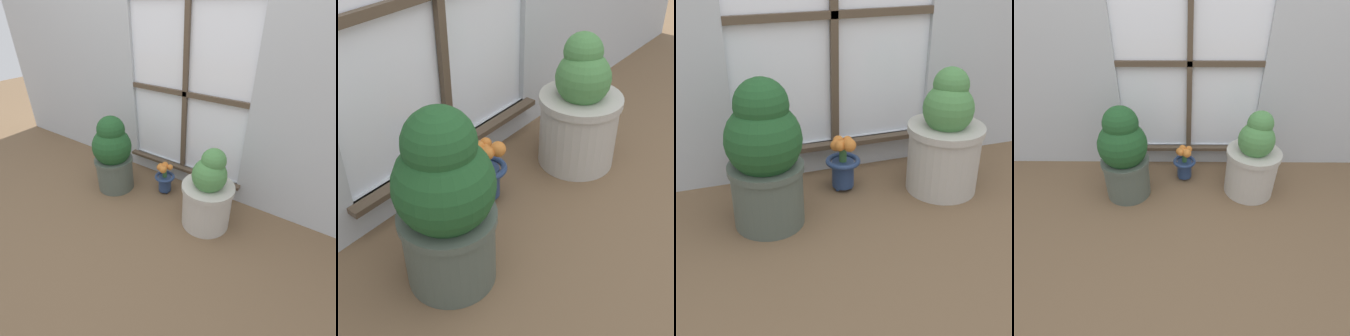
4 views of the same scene
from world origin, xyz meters
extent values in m
plane|color=brown|center=(0.00, 0.00, 0.00)|extent=(10.00, 10.00, 0.00)
cube|color=#B2B7BC|center=(0.00, 0.69, 0.08)|extent=(0.99, 0.05, 0.16)
cube|color=#4C3D2D|center=(0.00, 0.64, 0.15)|extent=(1.05, 0.06, 0.02)
cylinder|color=#4C564C|center=(-0.42, 0.27, 0.14)|extent=(0.29, 0.29, 0.28)
cylinder|color=#4C564C|center=(-0.42, 0.27, 0.26)|extent=(0.31, 0.31, 0.03)
cylinder|color=#38281E|center=(-0.42, 0.27, 0.27)|extent=(0.27, 0.27, 0.01)
sphere|color=#1E4C23|center=(-0.42, 0.27, 0.38)|extent=(0.31, 0.31, 0.31)
sphere|color=#1E4C23|center=(-0.41, 0.28, 0.52)|extent=(0.22, 0.22, 0.22)
ellipsoid|color=#1E4C23|center=(-0.43, 0.18, 0.37)|extent=(0.15, 0.05, 0.22)
cylinder|color=#B7B2A8|center=(0.42, 0.31, 0.16)|extent=(0.33, 0.33, 0.32)
cylinder|color=#B7B2A8|center=(0.42, 0.31, 0.31)|extent=(0.35, 0.35, 0.03)
cylinder|color=#38281E|center=(0.42, 0.31, 0.32)|extent=(0.30, 0.30, 0.01)
sphere|color=#477F42|center=(0.42, 0.31, 0.40)|extent=(0.23, 0.23, 0.23)
sphere|color=#477F42|center=(0.43, 0.32, 0.51)|extent=(0.16, 0.16, 0.16)
ellipsoid|color=#477F42|center=(0.35, 0.31, 0.39)|extent=(0.03, 0.14, 0.17)
sphere|color=navy|center=(-0.03, 0.49, 0.01)|extent=(0.02, 0.02, 0.02)
sphere|color=navy|center=(-0.06, 0.43, 0.01)|extent=(0.02, 0.02, 0.02)
sphere|color=navy|center=(0.00, 0.43, 0.01)|extent=(0.02, 0.02, 0.02)
cylinder|color=navy|center=(-0.03, 0.45, 0.08)|extent=(0.10, 0.10, 0.13)
torus|color=navy|center=(-0.03, 0.45, 0.15)|extent=(0.16, 0.16, 0.03)
cylinder|color=#386633|center=(-0.03, 0.45, 0.18)|extent=(0.03, 0.03, 0.07)
sphere|color=orange|center=(-0.03, 0.45, 0.23)|extent=(0.04, 0.04, 0.04)
sphere|color=orange|center=(0.00, 0.47, 0.23)|extent=(0.05, 0.05, 0.05)
sphere|color=orange|center=(-0.05, 0.47, 0.24)|extent=(0.05, 0.05, 0.05)
sphere|color=orange|center=(-0.07, 0.44, 0.23)|extent=(0.05, 0.05, 0.05)
sphere|color=orange|center=(-0.06, 0.42, 0.24)|extent=(0.05, 0.05, 0.05)
sphere|color=orange|center=(-0.02, 0.40, 0.25)|extent=(0.06, 0.06, 0.06)
camera|label=1|loc=(0.98, -0.99, 1.32)|focal=28.00mm
camera|label=2|loc=(-1.14, -0.53, 1.22)|focal=50.00mm
camera|label=3|loc=(-0.64, -1.41, 1.13)|focal=50.00mm
camera|label=4|loc=(-0.04, -1.13, 1.20)|focal=28.00mm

